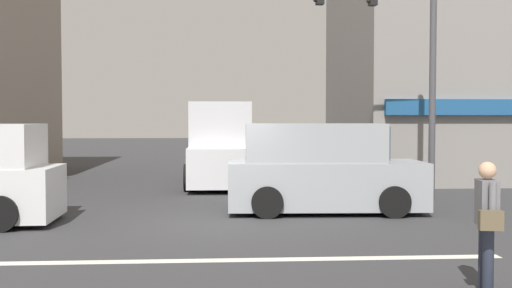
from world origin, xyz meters
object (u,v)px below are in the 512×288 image
(van_crossing_center, at_px, (321,170))
(utility_pole_far_right, at_px, (486,46))
(traffic_light_mast, at_px, (398,46))
(pedestrian_foreground_with_bag, at_px, (487,218))
(box_truck_crossing_rightbound, at_px, (220,148))

(van_crossing_center, bearing_deg, utility_pole_far_right, 37.60)
(utility_pole_far_right, distance_m, traffic_light_mast, 4.74)
(utility_pole_far_right, distance_m, van_crossing_center, 8.51)
(traffic_light_mast, xyz_separation_m, van_crossing_center, (-2.38, -1.83, -3.17))
(van_crossing_center, bearing_deg, pedestrian_foreground_with_bag, -82.13)
(van_crossing_center, distance_m, pedestrian_foreground_with_bag, 6.82)
(utility_pole_far_right, height_order, box_truck_crossing_rightbound, utility_pole_far_right)
(box_truck_crossing_rightbound, distance_m, pedestrian_foreground_with_bag, 13.08)
(traffic_light_mast, relative_size, pedestrian_foreground_with_bag, 3.71)
(traffic_light_mast, xyz_separation_m, box_truck_crossing_rightbound, (-4.78, 4.06, -2.92))
(traffic_light_mast, bearing_deg, van_crossing_center, -142.45)
(utility_pole_far_right, bearing_deg, van_crossing_center, -142.40)
(traffic_light_mast, distance_m, van_crossing_center, 4.37)
(traffic_light_mast, relative_size, box_truck_crossing_rightbound, 1.11)
(utility_pole_far_right, xyz_separation_m, traffic_light_mast, (-3.74, -2.89, -0.38))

